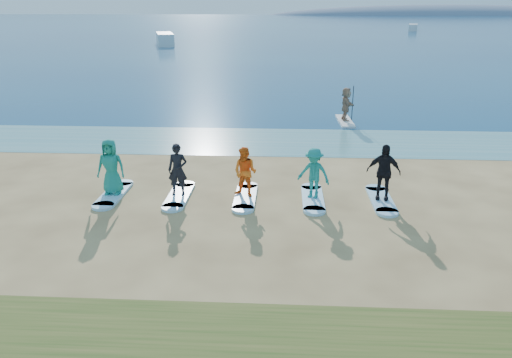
# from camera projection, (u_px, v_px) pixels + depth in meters

# --- Properties ---
(ground) EXTENTS (600.00, 600.00, 0.00)m
(ground) POSITION_uv_depth(u_px,v_px,m) (198.00, 240.00, 13.70)
(ground) COLOR tan
(ground) RESTS_ON ground
(shallow_water) EXTENTS (600.00, 600.00, 0.00)m
(shallow_water) POSITION_uv_depth(u_px,v_px,m) (235.00, 141.00, 23.59)
(shallow_water) COLOR teal
(shallow_water) RESTS_ON ground
(ocean) EXTENTS (600.00, 600.00, 0.00)m
(ocean) POSITION_uv_depth(u_px,v_px,m) (279.00, 24.00, 164.39)
(ocean) COLOR navy
(ocean) RESTS_ON ground
(island_ridge) EXTENTS (220.00, 56.00, 18.00)m
(island_ridge) POSITION_uv_depth(u_px,v_px,m) (445.00, 15.00, 291.12)
(island_ridge) COLOR slate
(island_ridge) RESTS_ON ground
(paddleboard) EXTENTS (0.80, 3.02, 0.12)m
(paddleboard) POSITION_uv_depth(u_px,v_px,m) (345.00, 121.00, 27.28)
(paddleboard) COLOR silver
(paddleboard) RESTS_ON ground
(paddleboarder) EXTENTS (0.69, 1.69, 1.77)m
(paddleboarder) POSITION_uv_depth(u_px,v_px,m) (346.00, 104.00, 26.97)
(paddleboarder) COLOR tan
(paddleboarder) RESTS_ON paddleboard
(boat_offshore_a) EXTENTS (4.78, 9.48, 1.84)m
(boat_offshore_a) POSITION_uv_depth(u_px,v_px,m) (165.00, 45.00, 78.53)
(boat_offshore_a) COLOR silver
(boat_offshore_a) RESTS_ON ground
(boat_offshore_b) EXTENTS (3.34, 6.52, 1.54)m
(boat_offshore_b) POSITION_uv_depth(u_px,v_px,m) (413.00, 31.00, 120.33)
(boat_offshore_b) COLOR silver
(boat_offshore_b) RESTS_ON ground
(surfboard_0) EXTENTS (0.70, 2.20, 0.09)m
(surfboard_0) POSITION_uv_depth(u_px,v_px,m) (114.00, 194.00, 16.86)
(surfboard_0) COLOR #A4DDFF
(surfboard_0) RESTS_ON ground
(student_0) EXTENTS (0.92, 0.60, 1.88)m
(student_0) POSITION_uv_depth(u_px,v_px,m) (111.00, 167.00, 16.53)
(student_0) COLOR #1B8674
(student_0) RESTS_ON surfboard_0
(surfboard_1) EXTENTS (0.70, 2.20, 0.09)m
(surfboard_1) POSITION_uv_depth(u_px,v_px,m) (179.00, 196.00, 16.74)
(surfboard_1) COLOR #A4DDFF
(surfboard_1) RESTS_ON ground
(student_1) EXTENTS (0.65, 0.43, 1.74)m
(student_1) POSITION_uv_depth(u_px,v_px,m) (178.00, 170.00, 16.43)
(student_1) COLOR black
(student_1) RESTS_ON surfboard_1
(surfboard_2) EXTENTS (0.70, 2.20, 0.09)m
(surfboard_2) POSITION_uv_depth(u_px,v_px,m) (245.00, 197.00, 16.61)
(surfboard_2) COLOR #A4DDFF
(surfboard_2) RESTS_ON ground
(student_2) EXTENTS (0.98, 0.87, 1.66)m
(student_2) POSITION_uv_depth(u_px,v_px,m) (245.00, 172.00, 16.32)
(student_2) COLOR orange
(student_2) RESTS_ON surfboard_2
(surfboard_3) EXTENTS (0.70, 2.20, 0.09)m
(surfboard_3) POSITION_uv_depth(u_px,v_px,m) (313.00, 198.00, 16.49)
(surfboard_3) COLOR #A4DDFF
(surfboard_3) RESTS_ON ground
(student_3) EXTENTS (1.24, 1.00, 1.68)m
(student_3) POSITION_uv_depth(u_px,v_px,m) (314.00, 173.00, 16.20)
(student_3) COLOR teal
(student_3) RESTS_ON surfboard_3
(surfboard_4) EXTENTS (0.70, 2.20, 0.09)m
(surfboard_4) POSITION_uv_depth(u_px,v_px,m) (381.00, 200.00, 16.37)
(surfboard_4) COLOR #A4DDFF
(surfboard_4) RESTS_ON ground
(student_4) EXTENTS (1.15, 0.66, 1.84)m
(student_4) POSITION_uv_depth(u_px,v_px,m) (383.00, 172.00, 16.05)
(student_4) COLOR black
(student_4) RESTS_ON surfboard_4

